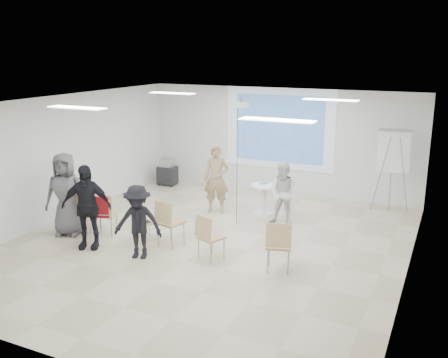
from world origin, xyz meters
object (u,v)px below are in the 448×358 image
at_px(pedestal_table, 264,198).
at_px(audience_left, 86,201).
at_px(chair_left_inner, 144,220).
at_px(av_cart, 167,173).
at_px(laptop, 148,221).
at_px(flipchart_easel, 394,151).
at_px(chair_left_mid, 104,211).
at_px(chair_right_far, 279,242).
at_px(chair_center, 168,219).
at_px(audience_outer, 65,189).
at_px(audience_mid, 138,217).
at_px(player_right, 284,190).
at_px(player_left, 216,174).
at_px(chair_far_left, 85,208).
at_px(chair_right_inner, 208,234).

xyz_separation_m(pedestal_table, audience_left, (-2.57, -3.55, 0.58)).
height_order(chair_left_inner, av_cart, av_cart).
distance_m(laptop, flipchart_easel, 6.29).
distance_m(flipchart_easel, av_cart, 6.62).
height_order(chair_left_mid, chair_right_far, chair_right_far).
height_order(chair_center, audience_outer, audience_outer).
bearing_deg(chair_left_mid, audience_outer, 175.70).
bearing_deg(audience_mid, chair_left_inner, 102.13).
xyz_separation_m(player_right, chair_right_far, (0.76, -2.55, -0.25)).
distance_m(player_right, av_cart, 4.78).
distance_m(player_left, chair_far_left, 3.29).
xyz_separation_m(laptop, audience_outer, (-1.80, -0.49, 0.62)).
bearing_deg(player_right, chair_right_inner, -105.33).
distance_m(audience_mid, audience_outer, 2.24).
xyz_separation_m(player_left, chair_left_inner, (-0.55, -2.42, -0.53)).
bearing_deg(chair_left_mid, chair_right_far, -20.94).
height_order(chair_center, audience_left, audience_left).
bearing_deg(pedestal_table, chair_far_left, -139.06).
bearing_deg(audience_left, chair_center, 5.36).
xyz_separation_m(player_left, audience_mid, (-0.13, -3.25, -0.15)).
height_order(laptop, audience_outer, audience_outer).
bearing_deg(chair_center, chair_right_inner, -4.56).
bearing_deg(flipchart_easel, chair_left_mid, -151.55).
bearing_deg(chair_center, audience_mid, -94.88).
bearing_deg(av_cart, player_right, -26.46).
height_order(laptop, flipchart_easel, flipchart_easel).
height_order(chair_far_left, chair_center, chair_center).
bearing_deg(av_cart, chair_left_inner, -67.76).
xyz_separation_m(chair_far_left, audience_left, (0.68, -0.73, 0.46)).
height_order(pedestal_table, av_cart, av_cart).
bearing_deg(chair_right_inner, player_left, 133.96).
xyz_separation_m(chair_left_inner, flipchart_easel, (4.55, 4.29, 1.11)).
bearing_deg(audience_outer, chair_far_left, 29.47).
xyz_separation_m(laptop, audience_left, (-0.87, -0.92, 0.60)).
bearing_deg(audience_outer, laptop, -5.65).
bearing_deg(chair_right_inner, laptop, -174.30).
bearing_deg(chair_far_left, audience_mid, -22.46).
bearing_deg(pedestal_table, chair_right_far, -64.58).
height_order(audience_left, audience_outer, audience_outer).
height_order(chair_far_left, audience_left, audience_left).
relative_size(chair_right_inner, audience_left, 0.46).
distance_m(chair_far_left, chair_right_inner, 3.27).
bearing_deg(player_left, av_cart, 127.65).
height_order(pedestal_table, chair_left_inner, pedestal_table).
xyz_separation_m(player_right, audience_mid, (-1.97, -3.09, 0.01)).
bearing_deg(player_right, chair_far_left, -150.33).
height_order(chair_left_inner, audience_outer, audience_outer).
xyz_separation_m(chair_left_inner, chair_right_far, (3.16, -0.28, 0.12)).
distance_m(audience_outer, av_cart, 4.61).
height_order(audience_outer, flipchart_easel, flipchart_easel).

